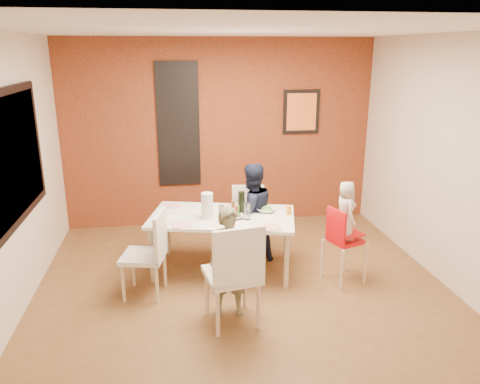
{
  "coord_description": "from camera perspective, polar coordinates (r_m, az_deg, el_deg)",
  "views": [
    {
      "loc": [
        -0.72,
        -4.48,
        2.53
      ],
      "look_at": [
        0.0,
        0.3,
        1.05
      ],
      "focal_mm": 35.0,
      "sensor_mm": 36.0,
      "label": 1
    }
  ],
  "objects": [
    {
      "name": "ground",
      "position": [
        5.2,
        0.51,
        -12.11
      ],
      "size": [
        4.5,
        4.5,
        0.0
      ],
      "primitive_type": "plane",
      "color": "brown",
      "rests_on": "ground"
    },
    {
      "name": "ceiling",
      "position": [
        4.54,
        0.6,
        19.16
      ],
      "size": [
        4.5,
        4.5,
        0.02
      ],
      "primitive_type": "cube",
      "color": "white",
      "rests_on": "wall_back"
    },
    {
      "name": "wall_back",
      "position": [
        6.87,
        -2.45,
        7.12
      ],
      "size": [
        4.5,
        0.02,
        2.7
      ],
      "primitive_type": "cube",
      "color": "beige",
      "rests_on": "ground"
    },
    {
      "name": "wall_front",
      "position": [
        2.63,
        8.48,
        -9.89
      ],
      "size": [
        4.5,
        0.02,
        2.7
      ],
      "primitive_type": "cube",
      "color": "beige",
      "rests_on": "ground"
    },
    {
      "name": "wall_left",
      "position": [
        4.88,
        -26.54,
        1.19
      ],
      "size": [
        0.02,
        4.5,
        2.7
      ],
      "primitive_type": "cube",
      "color": "beige",
      "rests_on": "ground"
    },
    {
      "name": "wall_right",
      "position": [
        5.51,
        24.38,
        3.11
      ],
      "size": [
        0.02,
        4.5,
        2.7
      ],
      "primitive_type": "cube",
      "color": "beige",
      "rests_on": "ground"
    },
    {
      "name": "brick_accent_wall",
      "position": [
        6.85,
        -2.43,
        7.09
      ],
      "size": [
        4.5,
        0.02,
        2.7
      ],
      "primitive_type": "cube",
      "color": "maroon",
      "rests_on": "ground"
    },
    {
      "name": "picture_window_frame",
      "position": [
        5.01,
        -25.85,
        4.03
      ],
      "size": [
        0.05,
        1.7,
        1.3
      ],
      "primitive_type": "cube",
      "color": "black",
      "rests_on": "wall_left"
    },
    {
      "name": "picture_window_pane",
      "position": [
        5.01,
        -25.69,
        4.04
      ],
      "size": [
        0.02,
        1.55,
        1.15
      ],
      "primitive_type": "cube",
      "color": "black",
      "rests_on": "wall_left"
    },
    {
      "name": "glassblock_strip",
      "position": [
        6.78,
        -7.54,
        8.13
      ],
      "size": [
        0.55,
        0.03,
        1.7
      ],
      "primitive_type": "cube",
      "color": "silver",
      "rests_on": "wall_back"
    },
    {
      "name": "glassblock_surround",
      "position": [
        6.77,
        -7.54,
        8.12
      ],
      "size": [
        0.6,
        0.03,
        1.76
      ],
      "primitive_type": "cube",
      "color": "black",
      "rests_on": "wall_back"
    },
    {
      "name": "art_print_frame",
      "position": [
        7.02,
        7.48,
        9.67
      ],
      "size": [
        0.54,
        0.03,
        0.64
      ],
      "primitive_type": "cube",
      "color": "black",
      "rests_on": "wall_back"
    },
    {
      "name": "art_print_canvas",
      "position": [
        7.0,
        7.51,
        9.66
      ],
      "size": [
        0.44,
        0.01,
        0.54
      ],
      "primitive_type": "cube",
      "color": "orange",
      "rests_on": "wall_back"
    },
    {
      "name": "dining_table",
      "position": [
        5.44,
        -2.16,
        -3.48
      ],
      "size": [
        1.82,
        1.28,
        0.69
      ],
      "rotation": [
        0.0,
        0.0,
        -0.24
      ],
      "color": "white",
      "rests_on": "ground"
    },
    {
      "name": "chair_near",
      "position": [
        4.35,
        -0.63,
        -9.56
      ],
      "size": [
        0.56,
        0.56,
        1.04
      ],
      "rotation": [
        0.0,
        0.0,
        3.31
      ],
      "color": "silver",
      "rests_on": "ground"
    },
    {
      "name": "chair_far",
      "position": [
        5.94,
        1.04,
        -3.05
      ],
      "size": [
        0.45,
        0.45,
        0.88
      ],
      "rotation": [
        0.0,
        0.0,
        -0.1
      ],
      "color": "silver",
      "rests_on": "ground"
    },
    {
      "name": "chair_left",
      "position": [
        5.01,
        -10.83,
        -6.91
      ],
      "size": [
        0.52,
        0.52,
        0.94
      ],
      "rotation": [
        0.0,
        0.0,
        4.49
      ],
      "color": "silver",
      "rests_on": "ground"
    },
    {
      "name": "high_chair",
      "position": [
        5.32,
        12.38,
        -5.51
      ],
      "size": [
        0.47,
        0.47,
        0.88
      ],
      "rotation": [
        0.0,
        0.0,
        1.91
      ],
      "color": "red",
      "rests_on": "ground"
    },
    {
      "name": "child_near",
      "position": [
        4.59,
        -1.27,
        -8.51
      ],
      "size": [
        0.41,
        0.27,
        1.11
      ],
      "primitive_type": "imported",
      "rotation": [
        0.0,
        0.0,
        -0.02
      ],
      "color": "brown",
      "rests_on": "ground"
    },
    {
      "name": "child_far",
      "position": [
        5.67,
        1.37,
        -2.65
      ],
      "size": [
        0.74,
        0.66,
        1.24
      ],
      "primitive_type": "imported",
      "rotation": [
        0.0,
        0.0,
        3.52
      ],
      "color": "black",
      "rests_on": "ground"
    },
    {
      "name": "toddler",
      "position": [
        5.23,
        12.74,
        -2.21
      ],
      "size": [
        0.23,
        0.33,
        0.66
      ],
      "primitive_type": "imported",
      "rotation": [
        0.0,
        0.0,
        1.64
      ],
      "color": "beige",
      "rests_on": "high_chair"
    },
    {
      "name": "plate_near_left",
      "position": [
        5.17,
        -7.1,
        -3.94
      ],
      "size": [
        0.22,
        0.22,
        0.01
      ],
      "primitive_type": "cube",
      "rotation": [
        0.0,
        0.0,
        0.1
      ],
      "color": "white",
      "rests_on": "dining_table"
    },
    {
      "name": "plate_far_mid",
      "position": [
        5.68,
        -0.57,
        -1.85
      ],
      "size": [
        0.27,
        0.27,
        0.01
      ],
      "primitive_type": "cube",
      "rotation": [
        0.0,
        0.0,
        -0.31
      ],
      "color": "white",
      "rests_on": "dining_table"
    },
    {
      "name": "plate_near_right",
      "position": [
        5.06,
        3.72,
        -4.33
      ],
      "size": [
        0.22,
        0.22,
        0.01
      ],
      "primitive_type": "cube",
      "rotation": [
        0.0,
        0.0,
        -0.02
      ],
      "color": "white",
      "rests_on": "dining_table"
    },
    {
      "name": "plate_far_left",
      "position": [
        5.8,
        -8.44,
        -1.66
      ],
      "size": [
        0.23,
        0.23,
        0.01
      ],
      "primitive_type": "cube",
      "rotation": [
        0.0,
        0.0,
        -0.09
      ],
      "color": "white",
      "rests_on": "dining_table"
    },
    {
      "name": "salad_bowl_a",
      "position": [
        5.32,
        -0.76,
        -2.98
      ],
      "size": [
        0.27,
        0.27,
        0.05
      ],
      "primitive_type": "imported",
      "rotation": [
        0.0,
        0.0,
        0.33
      ],
      "color": "silver",
      "rests_on": "dining_table"
    },
    {
      "name": "salad_bowl_b",
      "position": [
        5.53,
        3.21,
        -2.18
      ],
      "size": [
        0.28,
        0.28,
        0.05
      ],
      "primitive_type": "imported",
      "rotation": [
        0.0,
        0.0,
        -0.43
      ],
      "color": "white",
      "rests_on": "dining_table"
    },
    {
      "name": "wine_bottle",
      "position": [
        5.37,
        0.17,
        -1.45
      ],
      "size": [
        0.08,
        0.08,
        0.29
      ],
      "primitive_type": "cylinder",
      "color": "black",
      "rests_on": "dining_table"
    },
    {
      "name": "wine_glass_a",
      "position": [
        5.19,
        -2.24,
        -2.69
      ],
      "size": [
        0.07,
        0.07,
        0.19
      ],
      "primitive_type": "cylinder",
      "color": "silver",
      "rests_on": "dining_table"
    },
    {
      "name": "wine_glass_b",
      "position": [
        5.26,
        0.9,
        -2.36
      ],
      "size": [
        0.07,
        0.07,
        0.2
      ],
      "primitive_type": "cylinder",
      "color": "white",
      "rests_on": "dining_table"
    },
    {
      "name": "paper_towel_roll",
      "position": [
        5.29,
        -4.02,
        -1.69
      ],
      "size": [
        0.13,
        0.13,
        0.3
      ],
      "primitive_type": "cylinder",
      "color": "silver",
      "rests_on": "dining_table"
    },
    {
      "name": "condiment_red",
      "position": [
        5.35,
        -0.41,
        -2.39
      ],
      "size": [
        0.03,
        0.03,
        0.13
      ],
      "primitive_type": "cylinder",
      "color": "red",
      "rests_on": "dining_table"
    },
    {
      "name": "condiment_green",
      "position": [
        5.35,
        -0.25,
        -2.37
      ],
      "size": [
        0.03,
        0.03,
        0.13
      ],
      "primitive_type": "cylinder",
      "color": "#386D24",
      "rests_on": "dining_table"
    },
    {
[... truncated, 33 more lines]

